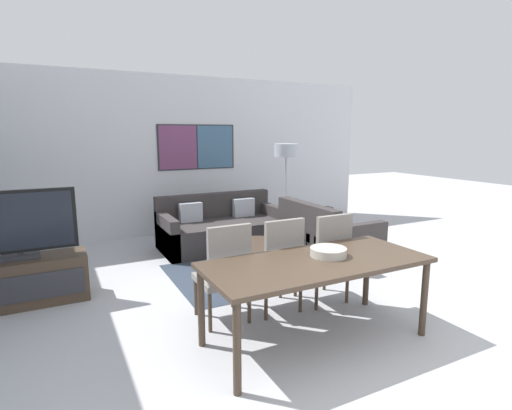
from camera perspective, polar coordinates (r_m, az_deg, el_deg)
The scene contains 14 objects.
ground_plane at distance 3.25m, azimuth 24.09°, elevation -24.46°, with size 24.00×24.00×0.00m, color #B2B2B7.
wall_back at distance 7.37m, azimuth -9.92°, elevation 7.01°, with size 7.52×0.09×2.80m.
area_rug at distance 5.38m, azimuth 0.54°, elevation -9.29°, with size 2.30×1.60×0.01m.
tv_console at distance 4.97m, azimuth -30.27°, elevation -9.42°, with size 1.26×0.46×0.50m.
television at distance 4.81m, azimuth -30.92°, elevation -2.49°, with size 1.13×0.20×0.73m.
sofa_main at distance 6.47m, azimuth -4.97°, elevation -3.49°, with size 1.96×0.96×0.82m.
sofa_side at distance 6.00m, azimuth 9.80°, elevation -4.70°, with size 0.96×1.36×0.82m.
coffee_table at distance 5.30m, azimuth 0.54°, elevation -6.60°, with size 0.95×0.95×0.35m.
dining_table at distance 3.49m, azimuth 8.64°, elevation -8.85°, with size 1.95×0.86×0.74m.
dining_chair_left at distance 3.83m, azimuth -4.44°, elevation -9.29°, with size 0.46×0.46×0.98m.
dining_chair_centre at distance 4.05m, azimuth 3.22°, elevation -8.16°, with size 0.46×0.46×0.98m.
dining_chair_right at distance 4.32m, azimuth 10.08°, elevation -7.11°, with size 0.46×0.46×0.98m.
fruit_bowl at distance 3.59m, azimuth 10.31°, elevation -6.53°, with size 0.32×0.32×0.07m.
floor_lamp at distance 6.92m, azimuth 4.35°, elevation 7.04°, with size 0.41×0.41×1.62m.
Camera 1 is at (-2.18, -1.60, 1.81)m, focal length 28.00 mm.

